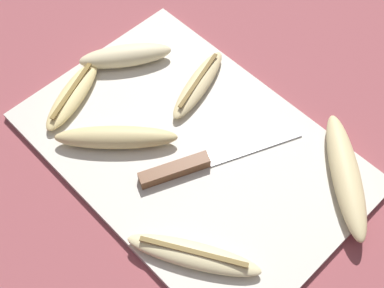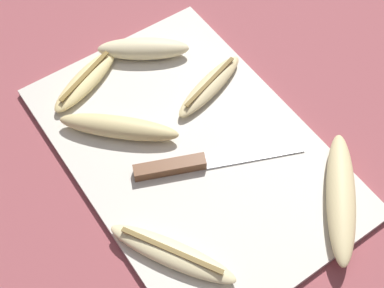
# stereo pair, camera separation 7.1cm
# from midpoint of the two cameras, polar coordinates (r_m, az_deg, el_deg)

# --- Properties ---
(ground_plane) EXTENTS (4.00, 4.00, 0.00)m
(ground_plane) POSITION_cam_midpoint_polar(r_m,az_deg,el_deg) (0.83, 2.47, -0.99)
(ground_plane) COLOR #93474C
(cutting_board) EXTENTS (0.51, 0.34, 0.01)m
(cutting_board) POSITION_cam_midpoint_polar(r_m,az_deg,el_deg) (0.82, 2.48, -0.77)
(cutting_board) COLOR beige
(cutting_board) RESTS_ON ground_plane
(knife) EXTENTS (0.12, 0.25, 0.02)m
(knife) POSITION_cam_midpoint_polar(r_m,az_deg,el_deg) (0.79, 2.10, -2.36)
(knife) COLOR brown
(knife) RESTS_ON cutting_board
(banana_mellow_near) EXTENTS (0.18, 0.17, 0.03)m
(banana_mellow_near) POSITION_cam_midpoint_polar(r_m,az_deg,el_deg) (0.79, 18.11, -5.55)
(banana_mellow_near) COLOR beige
(banana_mellow_near) RESTS_ON cutting_board
(banana_golden_short) EXTENTS (0.10, 0.15, 0.02)m
(banana_golden_short) POSITION_cam_midpoint_polar(r_m,az_deg,el_deg) (0.89, -9.04, 6.56)
(banana_golden_short) COLOR #EDD689
(banana_golden_short) RESTS_ON cutting_board
(banana_cream_curved) EXTENTS (0.12, 0.15, 0.03)m
(banana_cream_curved) POSITION_cam_midpoint_polar(r_m,az_deg,el_deg) (0.92, -2.97, 9.98)
(banana_cream_curved) COLOR beige
(banana_cream_curved) RESTS_ON cutting_board
(banana_spotted_left) EXTENTS (0.16, 0.16, 0.03)m
(banana_spotted_left) POSITION_cam_midpoint_polar(r_m,az_deg,el_deg) (0.82, -5.36, 1.63)
(banana_spotted_left) COLOR #DBC684
(banana_spotted_left) RESTS_ON cutting_board
(banana_soft_right) EXTENTS (0.18, 0.13, 0.02)m
(banana_soft_right) POSITION_cam_midpoint_polar(r_m,az_deg,el_deg) (0.73, 0.70, -11.82)
(banana_soft_right) COLOR beige
(banana_soft_right) RESTS_ON cutting_board
(banana_ripe_center) EXTENTS (0.08, 0.16, 0.02)m
(banana_ripe_center) POSITION_cam_midpoint_polar(r_m,az_deg,el_deg) (0.87, 4.25, 6.06)
(banana_ripe_center) COLOR beige
(banana_ripe_center) RESTS_ON cutting_board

